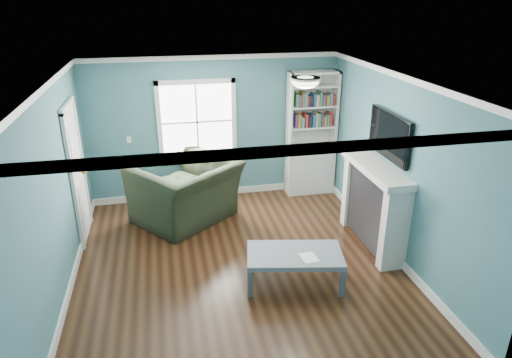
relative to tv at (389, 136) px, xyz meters
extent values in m
plane|color=black|center=(-2.20, -0.20, -1.72)|extent=(5.00, 5.00, 0.00)
plane|color=#3B717D|center=(-2.20, 2.30, -0.43)|extent=(4.50, 0.00, 4.50)
plane|color=#3B717D|center=(-2.20, -2.70, -0.43)|extent=(4.50, 0.00, 4.50)
plane|color=#3B717D|center=(-4.45, -0.20, -0.43)|extent=(0.00, 5.00, 5.00)
plane|color=#3B717D|center=(0.05, -0.20, -0.43)|extent=(0.00, 5.00, 5.00)
plane|color=white|center=(-2.20, -0.20, 0.88)|extent=(5.00, 5.00, 0.00)
cube|color=white|center=(-2.20, 2.28, -1.66)|extent=(4.50, 0.03, 0.12)
cube|color=white|center=(-4.44, -0.20, -1.66)|extent=(0.03, 5.00, 0.12)
cube|color=white|center=(0.03, -0.20, -1.66)|extent=(0.03, 5.00, 0.12)
cube|color=white|center=(-2.20, 2.28, 0.84)|extent=(4.50, 0.04, 0.08)
cube|color=white|center=(-2.20, -2.68, 0.84)|extent=(4.50, 0.04, 0.08)
cube|color=white|center=(-4.43, -0.20, 0.84)|extent=(0.04, 5.00, 0.08)
cube|color=white|center=(0.03, -0.20, 0.84)|extent=(0.04, 5.00, 0.08)
cube|color=white|center=(-2.50, 2.29, -0.27)|extent=(1.24, 0.01, 1.34)
cube|color=white|center=(-3.16, 2.28, -0.27)|extent=(0.08, 0.06, 1.50)
cube|color=white|center=(-1.84, 2.28, -0.27)|extent=(0.08, 0.06, 1.50)
cube|color=white|center=(-2.50, 2.28, -0.98)|extent=(1.40, 0.06, 0.08)
cube|color=white|center=(-2.50, 2.28, 0.44)|extent=(1.40, 0.06, 0.08)
cube|color=white|center=(-2.50, 2.28, -0.27)|extent=(1.24, 0.03, 0.03)
cube|color=white|center=(-2.50, 2.28, -0.27)|extent=(0.03, 0.03, 1.34)
cube|color=silver|center=(-0.43, 2.10, -1.27)|extent=(0.90, 0.35, 0.90)
cube|color=silver|center=(-0.86, 2.10, -0.12)|extent=(0.04, 0.35, 1.40)
cube|color=silver|center=(0.00, 2.10, -0.12)|extent=(0.04, 0.35, 1.40)
cube|color=silver|center=(-0.43, 2.26, -0.12)|extent=(0.90, 0.02, 1.40)
cube|color=silver|center=(-0.43, 2.10, 0.55)|extent=(0.90, 0.35, 0.04)
cube|color=silver|center=(-0.43, 2.10, -0.80)|extent=(0.84, 0.33, 0.03)
cube|color=silver|center=(-0.43, 2.10, -0.42)|extent=(0.84, 0.33, 0.03)
cube|color=silver|center=(-0.43, 2.10, -0.04)|extent=(0.84, 0.33, 0.03)
cube|color=silver|center=(-0.43, 2.10, 0.32)|extent=(0.84, 0.33, 0.03)
cube|color=#593366|center=(-0.43, 2.08, -0.30)|extent=(0.70, 0.25, 0.22)
cube|color=olive|center=(-0.43, 2.08, 0.08)|extent=(0.70, 0.25, 0.22)
cylinder|color=beige|center=(-0.43, 2.05, 0.46)|extent=(0.26, 0.06, 0.26)
cube|color=black|center=(-0.11, 0.00, -1.12)|extent=(0.30, 1.20, 1.10)
cube|color=black|center=(-0.13, 0.00, -1.32)|extent=(0.22, 0.65, 0.70)
cube|color=silver|center=(-0.13, -0.67, -1.12)|extent=(0.36, 0.16, 1.20)
cube|color=silver|center=(-0.13, 0.67, -1.12)|extent=(0.36, 0.16, 1.20)
cube|color=silver|center=(-0.15, 0.00, -0.47)|extent=(0.44, 1.58, 0.10)
cube|color=black|center=(0.00, 0.00, 0.00)|extent=(0.06, 1.10, 0.65)
cube|color=silver|center=(-4.43, 1.20, -0.70)|extent=(0.04, 0.80, 2.05)
cube|color=white|center=(-4.42, 0.75, -0.70)|extent=(0.05, 0.08, 2.13)
cube|color=white|center=(-4.42, 1.65, -0.70)|extent=(0.05, 0.08, 2.13)
cube|color=white|center=(-4.42, 1.20, 0.36)|extent=(0.05, 0.98, 0.08)
sphere|color=#BF8C3F|center=(-4.37, 1.50, -0.77)|extent=(0.07, 0.07, 0.07)
ellipsoid|color=white|center=(-1.30, -0.10, 0.82)|extent=(0.34, 0.34, 0.15)
cylinder|color=white|center=(-1.30, -0.10, 0.86)|extent=(0.38, 0.38, 0.03)
cube|color=white|center=(-3.70, 2.28, -0.52)|extent=(0.08, 0.01, 0.12)
imported|color=black|center=(-2.81, 1.40, -1.05)|extent=(1.83, 1.75, 1.35)
cube|color=#454E53|center=(-2.18, -0.91, -1.53)|extent=(0.08, 0.08, 0.38)
cube|color=#454E53|center=(-1.04, -1.14, -1.53)|extent=(0.08, 0.08, 0.38)
cube|color=#454E53|center=(-2.06, -0.31, -1.53)|extent=(0.08, 0.08, 0.38)
cube|color=#454E53|center=(-0.92, -0.54, -1.53)|extent=(0.08, 0.08, 0.38)
cube|color=slate|center=(-1.55, -0.73, -1.31)|extent=(1.34, 0.90, 0.07)
cube|color=white|center=(-1.40, -0.87, -1.27)|extent=(0.22, 0.26, 0.00)
camera|label=1|loc=(-3.10, -5.62, 1.88)|focal=32.00mm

